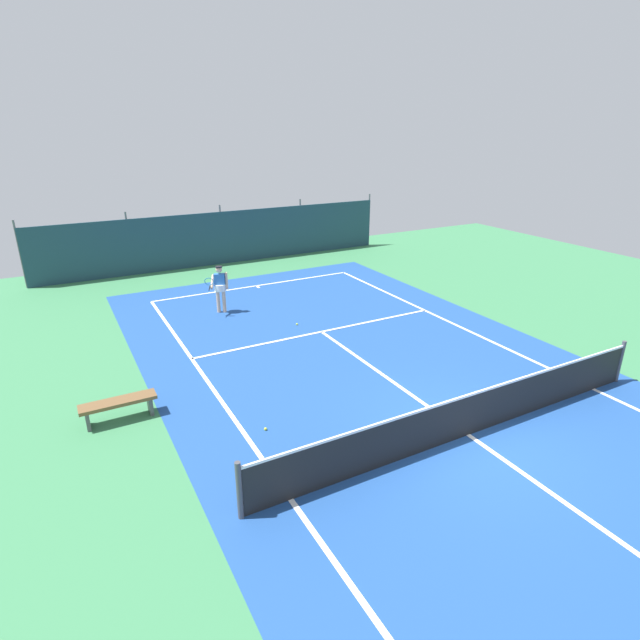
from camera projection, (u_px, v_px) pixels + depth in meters
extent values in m
plane|color=#387A4C|center=(468.00, 435.00, 10.58)|extent=(36.00, 36.00, 0.00)
cube|color=#1E478C|center=(468.00, 435.00, 10.58)|extent=(11.02, 26.60, 0.01)
cube|color=white|center=(256.00, 286.00, 20.33)|extent=(8.22, 0.10, 0.01)
cube|color=white|center=(290.00, 499.00, 8.75)|extent=(0.10, 23.80, 0.01)
cube|color=white|center=(593.00, 389.00, 12.40)|extent=(0.10, 23.80, 0.01)
cube|color=white|center=(322.00, 332.00, 15.82)|extent=(8.22, 0.10, 0.01)
cube|color=white|center=(468.00, 434.00, 10.58)|extent=(0.10, 12.80, 0.01)
cube|color=white|center=(258.00, 287.00, 20.21)|extent=(0.10, 0.30, 0.01)
cube|color=black|center=(470.00, 415.00, 10.41)|extent=(9.92, 0.03, 0.95)
cube|color=white|center=(473.00, 394.00, 10.23)|extent=(9.92, 0.04, 0.05)
cylinder|color=#47474C|center=(239.00, 491.00, 8.15)|extent=(0.10, 0.10, 1.10)
cylinder|color=#47474C|center=(620.00, 361.00, 12.61)|extent=(0.10, 0.10, 1.10)
cube|color=#1E3D4C|center=(222.00, 238.00, 23.23)|extent=(16.22, 0.06, 2.40)
cylinder|color=#595B60|center=(20.00, 255.00, 19.62)|extent=(0.08, 0.08, 2.70)
cylinder|color=#595B60|center=(129.00, 244.00, 21.42)|extent=(0.08, 0.08, 2.70)
cylinder|color=#595B60|center=(222.00, 235.00, 23.23)|extent=(0.08, 0.08, 2.70)
cylinder|color=#595B60|center=(300.00, 227.00, 25.03)|extent=(0.08, 0.08, 2.70)
cylinder|color=#595B60|center=(369.00, 220.00, 26.83)|extent=(0.08, 0.08, 2.70)
cube|color=#234C1E|center=(219.00, 249.00, 23.96)|extent=(14.60, 0.70, 1.10)
cylinder|color=#D8AD8C|center=(224.00, 301.00, 17.37)|extent=(0.12, 0.12, 0.82)
cylinder|color=#D8AD8C|center=(218.00, 301.00, 17.36)|extent=(0.12, 0.12, 0.82)
cylinder|color=white|center=(220.00, 287.00, 17.19)|extent=(0.40, 0.40, 0.22)
cube|color=#2D6BB7|center=(220.00, 282.00, 17.12)|extent=(0.41, 0.34, 0.56)
sphere|color=#D8AD8C|center=(219.00, 269.00, 16.96)|extent=(0.22, 0.22, 0.22)
cylinder|color=black|center=(219.00, 267.00, 16.93)|extent=(0.23, 0.23, 0.04)
cylinder|color=#D8AD8C|center=(227.00, 281.00, 17.11)|extent=(0.09, 0.09, 0.58)
cylinder|color=#D8AD8C|center=(212.00, 282.00, 16.99)|extent=(0.31, 0.51, 0.41)
cylinder|color=black|center=(210.00, 288.00, 16.75)|extent=(0.15, 0.26, 0.13)
torus|color=teal|center=(209.00, 281.00, 16.67)|extent=(0.33, 0.25, 0.29)
sphere|color=#CCDB33|center=(297.00, 324.00, 16.36)|extent=(0.07, 0.07, 0.07)
sphere|color=#CCDB33|center=(265.00, 429.00, 10.72)|extent=(0.07, 0.07, 0.07)
cube|color=navy|center=(171.00, 241.00, 24.84)|extent=(2.23, 4.37, 0.80)
cube|color=#2D333D|center=(170.00, 227.00, 24.59)|extent=(1.72, 2.04, 0.56)
cylinder|color=black|center=(195.00, 253.00, 24.18)|extent=(0.29, 0.66, 0.64)
cylinder|color=black|center=(156.00, 257.00, 23.54)|extent=(0.29, 0.66, 0.64)
cylinder|color=black|center=(187.00, 242.00, 26.43)|extent=(0.29, 0.66, 0.64)
cylinder|color=black|center=(151.00, 245.00, 25.79)|extent=(0.29, 0.66, 0.64)
cube|color=brown|center=(118.00, 402.00, 10.96)|extent=(1.60, 0.40, 0.08)
cube|color=#4C4C51|center=(87.00, 419.00, 10.75)|extent=(0.08, 0.36, 0.45)
cube|color=#4C4C51|center=(150.00, 404.00, 11.33)|extent=(0.08, 0.36, 0.45)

